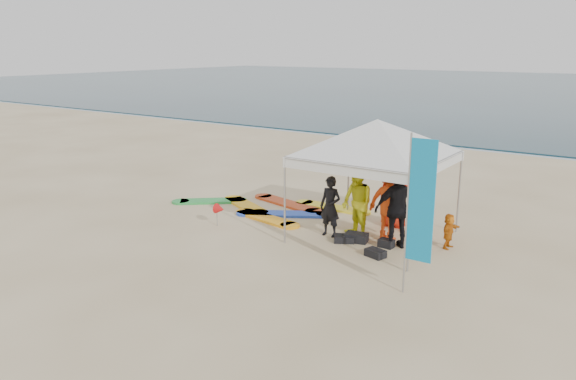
# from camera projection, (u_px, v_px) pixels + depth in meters

# --- Properties ---
(ground) EXTENTS (120.00, 120.00, 0.00)m
(ground) POSITION_uv_depth(u_px,v_px,m) (193.00, 257.00, 13.08)
(ground) COLOR beige
(ground) RESTS_ON ground
(shoreline_foam) EXTENTS (160.00, 1.20, 0.01)m
(shoreline_foam) POSITION_uv_depth(u_px,v_px,m) (452.00, 146.00, 27.60)
(shoreline_foam) COLOR silver
(shoreline_foam) RESTS_ON ground
(person_black_a) EXTENTS (0.57, 0.38, 1.57)m
(person_black_a) POSITION_uv_depth(u_px,v_px,m) (330.00, 207.00, 14.37)
(person_black_a) COLOR black
(person_black_a) RESTS_ON ground
(person_yellow) EXTENTS (1.12, 1.04, 1.84)m
(person_yellow) POSITION_uv_depth(u_px,v_px,m) (357.00, 203.00, 14.24)
(person_yellow) COLOR #F6F722
(person_yellow) RESTS_ON ground
(person_orange_a) EXTENTS (1.37, 0.94, 1.96)m
(person_orange_a) POSITION_uv_depth(u_px,v_px,m) (390.00, 202.00, 14.09)
(person_orange_a) COLOR #ED4815
(person_orange_a) RESTS_ON ground
(person_black_b) EXTENTS (1.18, 1.11, 1.96)m
(person_black_b) POSITION_uv_depth(u_px,v_px,m) (398.00, 209.00, 13.47)
(person_black_b) COLOR black
(person_black_b) RESTS_ON ground
(person_orange_b) EXTENTS (0.95, 0.63, 1.91)m
(person_orange_b) POSITION_uv_depth(u_px,v_px,m) (395.00, 192.00, 15.09)
(person_orange_b) COLOR red
(person_orange_b) RESTS_ON ground
(person_seated) EXTENTS (0.30, 0.82, 0.87)m
(person_seated) POSITION_uv_depth(u_px,v_px,m) (449.00, 231.00, 13.57)
(person_seated) COLOR orange
(person_seated) RESTS_ON ground
(canopy_tent) EXTENTS (4.61, 4.61, 3.48)m
(canopy_tent) POSITION_uv_depth(u_px,v_px,m) (377.00, 120.00, 13.70)
(canopy_tent) COLOR #A5A5A8
(canopy_tent) RESTS_ON ground
(feather_flag) EXTENTS (0.55, 0.04, 3.22)m
(feather_flag) POSITION_uv_depth(u_px,v_px,m) (420.00, 203.00, 10.61)
(feather_flag) COLOR #A5A5A8
(feather_flag) RESTS_ON ground
(marker_pennant) EXTENTS (0.28, 0.28, 0.64)m
(marker_pennant) POSITION_uv_depth(u_px,v_px,m) (220.00, 209.00, 15.17)
(marker_pennant) COLOR #A5A5A8
(marker_pennant) RESTS_ON ground
(gear_pile) EXTENTS (1.70, 1.13, 0.22)m
(gear_pile) POSITION_uv_depth(u_px,v_px,m) (361.00, 242.00, 13.83)
(gear_pile) COLOR black
(gear_pile) RESTS_ON ground
(surfboard_spread) EXTENTS (5.40, 2.78, 0.07)m
(surfboard_spread) POSITION_uv_depth(u_px,v_px,m) (273.00, 208.00, 16.91)
(surfboard_spread) COLOR green
(surfboard_spread) RESTS_ON ground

